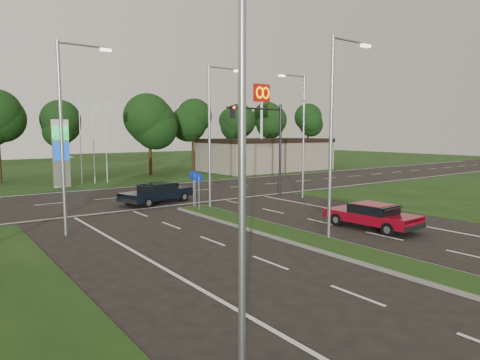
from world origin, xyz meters
TOP-DOWN VIEW (x-y plane):
  - ground at (0.00, 0.00)m, footprint 160.00×160.00m
  - verge_far at (0.00, 55.00)m, footprint 160.00×50.00m
  - cross_road at (0.00, 24.00)m, footprint 160.00×12.00m
  - median_kerb at (0.00, 4.00)m, footprint 2.00×26.00m
  - commercial_building at (22.00, 36.00)m, footprint 16.00×9.00m
  - streetlight_median_near at (1.00, 6.00)m, footprint 2.53×0.22m
  - streetlight_median_far at (1.00, 16.00)m, footprint 2.53×0.22m
  - streetlight_left_near at (-8.30, 0.00)m, footprint 2.53×0.22m
  - streetlight_left_far at (-8.30, 14.00)m, footprint 2.53×0.22m
  - streetlight_right_far at (8.80, 16.00)m, footprint 2.53×0.22m
  - traffic_signal at (7.19, 18.00)m, footprint 5.10×0.42m
  - median_signs at (0.00, 16.40)m, footprint 1.16×1.76m
  - gas_pylon at (-3.79, 33.05)m, footprint 5.80×1.26m
  - mcdonalds_sign at (18.00, 31.97)m, footprint 2.20×0.47m
  - treeline_far at (0.10, 39.93)m, footprint 6.00×6.00m
  - red_sedan at (4.43, 6.39)m, footprint 2.14×4.74m
  - navy_sedan at (-0.96, 20.01)m, footprint 5.43×3.39m

SIDE VIEW (x-z plane):
  - ground at x=0.00m, z-range 0.00..0.00m
  - verge_far at x=0.00m, z-range -0.01..0.01m
  - cross_road at x=0.00m, z-range -0.01..0.01m
  - median_kerb at x=0.00m, z-range 0.00..0.12m
  - red_sedan at x=4.43m, z-range 0.05..1.33m
  - navy_sedan at x=-0.96m, z-range 0.05..1.44m
  - median_signs at x=0.00m, z-range 0.52..2.90m
  - commercial_building at x=22.00m, z-range 0.00..4.00m
  - gas_pylon at x=-3.79m, z-range -0.80..7.20m
  - traffic_signal at x=7.19m, z-range 1.15..8.15m
  - streetlight_median_near at x=1.00m, z-range 0.58..9.58m
  - streetlight_median_far at x=1.00m, z-range 0.58..9.58m
  - streetlight_left_near at x=-8.30m, z-range 0.58..9.58m
  - streetlight_left_far at x=-8.30m, z-range 0.58..9.58m
  - streetlight_right_far at x=8.80m, z-range 0.58..9.58m
  - treeline_far at x=0.10m, z-range 1.88..11.78m
  - mcdonalds_sign at x=18.00m, z-range 2.79..13.19m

